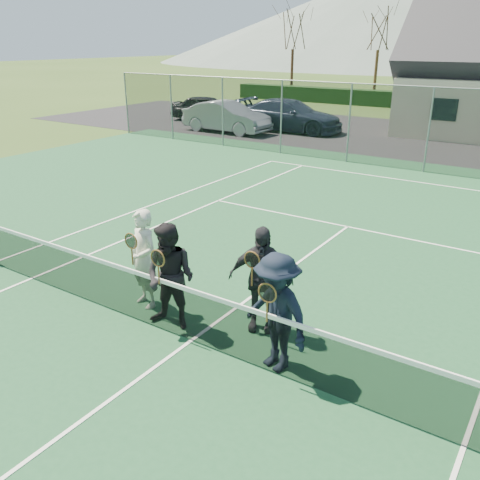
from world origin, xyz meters
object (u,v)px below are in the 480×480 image
(player_a, at_px, (144,259))
(player_c, at_px, (261,279))
(car_c, at_px, (290,116))
(player_b, at_px, (171,277))
(tennis_net, at_px, (190,312))
(player_d, at_px, (277,313))
(car_b, at_px, (227,117))
(car_a, at_px, (207,108))

(player_a, xyz_separation_m, player_c, (2.13, 0.46, -0.00))
(car_c, relative_size, player_a, 3.12)
(player_c, bearing_deg, player_b, -148.82)
(tennis_net, relative_size, player_d, 6.49)
(player_b, bearing_deg, car_b, 122.42)
(car_c, bearing_deg, player_d, -155.52)
(tennis_net, height_order, player_b, player_b)
(tennis_net, xyz_separation_m, player_d, (1.45, 0.15, 0.38))
(car_b, distance_m, tennis_net, 19.92)
(car_a, height_order, tennis_net, car_a)
(car_a, height_order, player_b, player_b)
(player_b, bearing_deg, player_a, 161.30)
(car_a, height_order, car_b, car_b)
(player_c, bearing_deg, player_a, -167.67)
(car_c, bearing_deg, tennis_net, -159.30)
(player_c, height_order, player_d, same)
(car_c, xyz_separation_m, tennis_net, (8.39, -18.72, -0.28))
(car_b, xyz_separation_m, tennis_net, (10.98, -16.61, -0.25))
(car_c, xyz_separation_m, player_d, (9.85, -18.57, 0.10))
(player_a, relative_size, player_c, 1.00)
(car_b, xyz_separation_m, player_b, (10.42, -16.41, 0.14))
(tennis_net, bearing_deg, car_b, 123.47)
(player_d, bearing_deg, player_c, 133.04)
(car_b, bearing_deg, player_c, -141.96)
(tennis_net, distance_m, player_d, 1.51)
(player_d, bearing_deg, player_a, 173.14)
(player_b, distance_m, player_d, 2.01)
(player_b, bearing_deg, player_d, -1.48)
(car_b, height_order, tennis_net, car_b)
(car_c, bearing_deg, car_a, 79.94)
(car_a, xyz_separation_m, player_c, (15.05, -18.44, 0.19))
(car_c, distance_m, player_d, 21.01)
(car_b, relative_size, player_a, 2.65)
(tennis_net, bearing_deg, player_a, 160.80)
(player_a, xyz_separation_m, player_b, (0.87, -0.29, -0.00))
(car_a, bearing_deg, player_a, -162.55)
(car_a, relative_size, tennis_net, 0.37)
(player_a, height_order, player_d, same)
(car_b, relative_size, tennis_net, 0.41)
(player_a, bearing_deg, car_c, 110.92)
(car_a, bearing_deg, player_c, -157.69)
(car_a, relative_size, player_a, 2.39)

